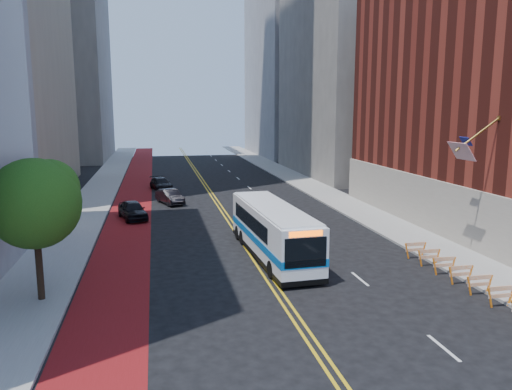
{
  "coord_description": "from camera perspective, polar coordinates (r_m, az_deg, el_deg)",
  "views": [
    {
      "loc": [
        -5.8,
        -18.04,
        9.05
      ],
      "look_at": [
        -0.51,
        8.0,
        4.44
      ],
      "focal_mm": 35.0,
      "sensor_mm": 36.0,
      "label": 1
    }
  ],
  "objects": [
    {
      "name": "ground",
      "position": [
        21.0,
        5.95,
        -15.74
      ],
      "size": [
        160.0,
        160.0,
        0.0
      ],
      "primitive_type": "plane",
      "color": "black",
      "rests_on": "ground"
    },
    {
      "name": "sidewalk_left",
      "position": [
        49.26,
        -18.51,
        -1.16
      ],
      "size": [
        4.0,
        140.0,
        0.15
      ],
      "primitive_type": "cube",
      "color": "gray",
      "rests_on": "ground"
    },
    {
      "name": "sidewalk_right",
      "position": [
        52.01,
        8.71,
        -0.2
      ],
      "size": [
        4.0,
        140.0,
        0.15
      ],
      "primitive_type": "cube",
      "color": "gray",
      "rests_on": "ground"
    },
    {
      "name": "bus_lane_paint",
      "position": [
        48.94,
        -13.98,
        -1.1
      ],
      "size": [
        3.6,
        140.0,
        0.01
      ],
      "primitive_type": "cube",
      "color": "maroon",
      "rests_on": "ground"
    },
    {
      "name": "center_line_inner",
      "position": [
        49.2,
        -4.73,
        -0.78
      ],
      "size": [
        0.14,
        140.0,
        0.01
      ],
      "primitive_type": "cube",
      "color": "gold",
      "rests_on": "ground"
    },
    {
      "name": "center_line_outer",
      "position": [
        49.25,
        -4.31,
        -0.76
      ],
      "size": [
        0.14,
        140.0,
        0.01
      ],
      "primitive_type": "cube",
      "color": "gold",
      "rests_on": "ground"
    },
    {
      "name": "lane_dashes",
      "position": [
        57.74,
        -0.76,
        0.84
      ],
      "size": [
        0.14,
        98.2,
        0.01
      ],
      "color": "silver",
      "rests_on": "ground"
    },
    {
      "name": "midrise_right_near",
      "position": [
        72.87,
        12.58,
        18.27
      ],
      "size": [
        18.0,
        26.0,
        40.0
      ],
      "primitive_type": "cube",
      "color": "slate",
      "rests_on": "ground"
    },
    {
      "name": "midrise_right_far",
      "position": [
        102.23,
        6.03,
        20.2
      ],
      "size": [
        20.0,
        28.0,
        55.0
      ],
      "primitive_type": "cube",
      "color": "gray",
      "rests_on": "ground"
    },
    {
      "name": "construction_barriers",
      "position": [
        27.71,
        23.26,
        -8.57
      ],
      "size": [
        1.42,
        10.91,
        1.0
      ],
      "color": "orange",
      "rests_on": "ground"
    },
    {
      "name": "street_tree",
      "position": [
        25.03,
        -23.87,
        -0.52
      ],
      "size": [
        4.2,
        4.2,
        6.7
      ],
      "color": "black",
      "rests_on": "sidewalk_left"
    },
    {
      "name": "transit_bus",
      "position": [
        30.74,
        1.87,
        -4.04
      ],
      "size": [
        3.16,
        11.79,
        3.21
      ],
      "rotation": [
        0.0,
        0.0,
        0.05
      ],
      "color": "white",
      "rests_on": "ground"
    },
    {
      "name": "car_a",
      "position": [
        42.55,
        -13.93,
        -1.68
      ],
      "size": [
        2.91,
        4.79,
        1.53
      ],
      "primitive_type": "imported",
      "rotation": [
        0.0,
        0.0,
        0.26
      ],
      "color": "black",
      "rests_on": "ground"
    },
    {
      "name": "car_b",
      "position": [
        48.63,
        -9.82,
        -0.18
      ],
      "size": [
        2.83,
        4.5,
        1.4
      ],
      "primitive_type": "imported",
      "rotation": [
        0.0,
        0.0,
        0.34
      ],
      "color": "black",
      "rests_on": "ground"
    },
    {
      "name": "car_c",
      "position": [
        57.32,
        -10.8,
        1.26
      ],
      "size": [
        2.82,
        4.89,
        1.33
      ],
      "primitive_type": "imported",
      "rotation": [
        0.0,
        0.0,
        0.22
      ],
      "color": "black",
      "rests_on": "ground"
    }
  ]
}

